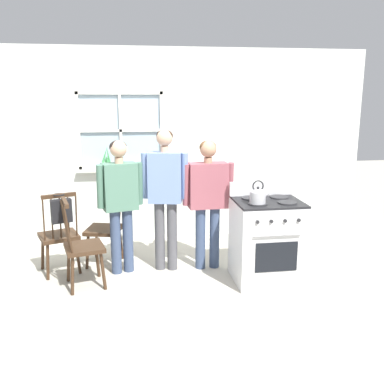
{
  "coord_description": "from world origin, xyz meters",
  "views": [
    {
      "loc": [
        -0.23,
        -4.65,
        2.06
      ],
      "look_at": [
        0.45,
        -0.05,
        1.0
      ],
      "focal_mm": 40.0,
      "sensor_mm": 36.0,
      "label": 1
    }
  ],
  "objects_px": {
    "chair_by_window": "(59,236)",
    "person_adult_right": "(208,193)",
    "chair_near_wall": "(106,229)",
    "person_elderly_left": "(120,195)",
    "handbag": "(61,210)",
    "chair_center_cluster": "(82,247)",
    "stove": "(267,240)",
    "person_teen_center": "(165,188)",
    "potted_plant": "(107,163)",
    "kettle": "(258,195)"
  },
  "relations": [
    {
      "from": "chair_near_wall",
      "to": "chair_center_cluster",
      "type": "height_order",
      "value": "same"
    },
    {
      "from": "person_elderly_left",
      "to": "chair_by_window",
      "type": "bearing_deg",
      "value": 157.25
    },
    {
      "from": "person_teen_center",
      "to": "potted_plant",
      "type": "bearing_deg",
      "value": 134.18
    },
    {
      "from": "kettle",
      "to": "handbag",
      "type": "xyz_separation_m",
      "value": [
        -2.09,
        0.47,
        -0.21
      ]
    },
    {
      "from": "person_elderly_left",
      "to": "stove",
      "type": "distance_m",
      "value": 1.74
    },
    {
      "from": "chair_near_wall",
      "to": "person_elderly_left",
      "type": "height_order",
      "value": "person_elderly_left"
    },
    {
      "from": "chair_center_cluster",
      "to": "person_adult_right",
      "type": "relative_size",
      "value": 0.64
    },
    {
      "from": "chair_center_cluster",
      "to": "person_elderly_left",
      "type": "xyz_separation_m",
      "value": [
        0.42,
        0.32,
        0.49
      ]
    },
    {
      "from": "person_elderly_left",
      "to": "chair_center_cluster",
      "type": "bearing_deg",
      "value": -157.33
    },
    {
      "from": "chair_near_wall",
      "to": "potted_plant",
      "type": "xyz_separation_m",
      "value": [
        0.01,
        0.84,
        0.69
      ]
    },
    {
      "from": "person_adult_right",
      "to": "kettle",
      "type": "relative_size",
      "value": 6.27
    },
    {
      "from": "person_elderly_left",
      "to": "person_adult_right",
      "type": "height_order",
      "value": "person_elderly_left"
    },
    {
      "from": "chair_center_cluster",
      "to": "stove",
      "type": "xyz_separation_m",
      "value": [
        2.03,
        -0.13,
        0.03
      ]
    },
    {
      "from": "chair_by_window",
      "to": "potted_plant",
      "type": "bearing_deg",
      "value": -137.73
    },
    {
      "from": "stove",
      "to": "chair_by_window",
      "type": "bearing_deg",
      "value": 166.58
    },
    {
      "from": "handbag",
      "to": "chair_center_cluster",
      "type": "bearing_deg",
      "value": -42.38
    },
    {
      "from": "chair_by_window",
      "to": "person_elderly_left",
      "type": "height_order",
      "value": "person_elderly_left"
    },
    {
      "from": "chair_center_cluster",
      "to": "handbag",
      "type": "bearing_deg",
      "value": 33.77
    },
    {
      "from": "person_elderly_left",
      "to": "handbag",
      "type": "xyz_separation_m",
      "value": [
        -0.64,
        -0.12,
        -0.12
      ]
    },
    {
      "from": "kettle",
      "to": "person_elderly_left",
      "type": "bearing_deg",
      "value": 157.83
    },
    {
      "from": "chair_by_window",
      "to": "chair_center_cluster",
      "type": "height_order",
      "value": "same"
    },
    {
      "from": "kettle",
      "to": "handbag",
      "type": "relative_size",
      "value": 0.8
    },
    {
      "from": "chair_near_wall",
      "to": "kettle",
      "type": "xyz_separation_m",
      "value": [
        1.65,
        -0.87,
        0.58
      ]
    },
    {
      "from": "person_adult_right",
      "to": "stove",
      "type": "xyz_separation_m",
      "value": [
        0.59,
        -0.44,
        -0.46
      ]
    },
    {
      "from": "chair_near_wall",
      "to": "handbag",
      "type": "relative_size",
      "value": 3.22
    },
    {
      "from": "chair_center_cluster",
      "to": "person_elderly_left",
      "type": "bearing_deg",
      "value": -66.23
    },
    {
      "from": "chair_near_wall",
      "to": "person_adult_right",
      "type": "height_order",
      "value": "person_adult_right"
    },
    {
      "from": "chair_by_window",
      "to": "person_adult_right",
      "type": "relative_size",
      "value": 0.64
    },
    {
      "from": "potted_plant",
      "to": "person_adult_right",
      "type": "bearing_deg",
      "value": -43.35
    },
    {
      "from": "chair_center_cluster",
      "to": "potted_plant",
      "type": "height_order",
      "value": "potted_plant"
    },
    {
      "from": "kettle",
      "to": "handbag",
      "type": "height_order",
      "value": "kettle"
    },
    {
      "from": "chair_near_wall",
      "to": "chair_by_window",
      "type": "bearing_deg",
      "value": -56.69
    },
    {
      "from": "person_teen_center",
      "to": "chair_near_wall",
      "type": "bearing_deg",
      "value": 171.17
    },
    {
      "from": "chair_by_window",
      "to": "person_adult_right",
      "type": "bearing_deg",
      "value": 156.03
    },
    {
      "from": "chair_by_window",
      "to": "chair_near_wall",
      "type": "bearing_deg",
      "value": 179.0
    },
    {
      "from": "potted_plant",
      "to": "person_teen_center",
      "type": "bearing_deg",
      "value": -57.4
    },
    {
      "from": "person_elderly_left",
      "to": "person_adult_right",
      "type": "xyz_separation_m",
      "value": [
        1.02,
        -0.02,
        -0.0
      ]
    },
    {
      "from": "chair_near_wall",
      "to": "kettle",
      "type": "distance_m",
      "value": 1.95
    },
    {
      "from": "chair_center_cluster",
      "to": "kettle",
      "type": "relative_size",
      "value": 4.0
    },
    {
      "from": "person_adult_right",
      "to": "kettle",
      "type": "height_order",
      "value": "person_adult_right"
    },
    {
      "from": "person_elderly_left",
      "to": "person_adult_right",
      "type": "relative_size",
      "value": 1.01
    },
    {
      "from": "chair_near_wall",
      "to": "potted_plant",
      "type": "relative_size",
      "value": 3.06
    },
    {
      "from": "stove",
      "to": "handbag",
      "type": "relative_size",
      "value": 3.53
    },
    {
      "from": "kettle",
      "to": "potted_plant",
      "type": "distance_m",
      "value": 2.38
    },
    {
      "from": "chair_by_window",
      "to": "chair_near_wall",
      "type": "height_order",
      "value": "same"
    },
    {
      "from": "chair_center_cluster",
      "to": "handbag",
      "type": "relative_size",
      "value": 3.22
    },
    {
      "from": "chair_by_window",
      "to": "chair_center_cluster",
      "type": "relative_size",
      "value": 1.0
    },
    {
      "from": "chair_by_window",
      "to": "potted_plant",
      "type": "height_order",
      "value": "potted_plant"
    },
    {
      "from": "stove",
      "to": "person_teen_center",
      "type": "bearing_deg",
      "value": 156.56
    },
    {
      "from": "person_teen_center",
      "to": "handbag",
      "type": "bearing_deg",
      "value": -161.79
    }
  ]
}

